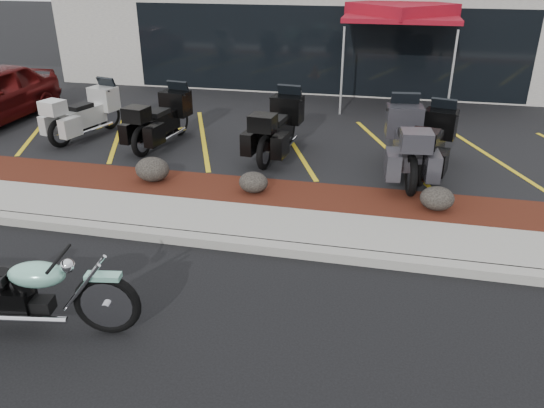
% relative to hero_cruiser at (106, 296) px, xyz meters
% --- Properties ---
extents(ground, '(90.00, 90.00, 0.00)m').
position_rel_hero_cruiser_xyz_m(ground, '(0.91, 1.39, -0.53)').
color(ground, black).
rests_on(ground, ground).
extents(curb, '(24.00, 0.25, 0.15)m').
position_rel_hero_cruiser_xyz_m(curb, '(0.91, 2.29, -0.46)').
color(curb, gray).
rests_on(curb, ground).
extents(sidewalk, '(24.00, 1.20, 0.15)m').
position_rel_hero_cruiser_xyz_m(sidewalk, '(0.91, 2.99, -0.46)').
color(sidewalk, gray).
rests_on(sidewalk, ground).
extents(mulch_bed, '(24.00, 1.20, 0.16)m').
position_rel_hero_cruiser_xyz_m(mulch_bed, '(0.91, 4.19, -0.45)').
color(mulch_bed, '#36100C').
rests_on(mulch_bed, ground).
extents(upper_lot, '(26.00, 9.60, 0.15)m').
position_rel_hero_cruiser_xyz_m(upper_lot, '(0.91, 9.59, -0.46)').
color(upper_lot, black).
rests_on(upper_lot, ground).
extents(dealership_building, '(18.00, 8.16, 4.00)m').
position_rel_hero_cruiser_xyz_m(dealership_building, '(0.91, 15.86, 1.47)').
color(dealership_building, gray).
rests_on(dealership_building, ground).
extents(boulder_left, '(0.66, 0.55, 0.47)m').
position_rel_hero_cruiser_xyz_m(boulder_left, '(-1.33, 4.20, -0.14)').
color(boulder_left, black).
rests_on(boulder_left, mulch_bed).
extents(boulder_mid, '(0.54, 0.45, 0.38)m').
position_rel_hero_cruiser_xyz_m(boulder_mid, '(0.71, 4.10, -0.18)').
color(boulder_mid, black).
rests_on(boulder_mid, mulch_bed).
extents(boulder_right, '(0.58, 0.48, 0.41)m').
position_rel_hero_cruiser_xyz_m(boulder_right, '(3.95, 4.06, -0.17)').
color(boulder_right, black).
rests_on(boulder_right, mulch_bed).
extents(hero_cruiser, '(3.10, 1.25, 1.06)m').
position_rel_hero_cruiser_xyz_m(hero_cruiser, '(0.00, 0.00, 0.00)').
color(hero_cruiser, '#7FC6AD').
rests_on(hero_cruiser, ground).
extents(touring_white, '(1.37, 2.37, 1.30)m').
position_rel_hero_cruiser_xyz_m(touring_white, '(-3.80, 7.20, 0.27)').
color(touring_white, beige).
rests_on(touring_white, upper_lot).
extents(touring_black_front, '(1.18, 2.37, 1.32)m').
position_rel_hero_cruiser_xyz_m(touring_black_front, '(-1.89, 7.09, 0.28)').
color(touring_black_front, black).
rests_on(touring_black_front, upper_lot).
extents(touring_black_mid, '(1.14, 2.45, 1.38)m').
position_rel_hero_cruiser_xyz_m(touring_black_mid, '(0.80, 7.01, 0.31)').
color(touring_black_mid, black).
rests_on(touring_black_mid, upper_lot).
extents(touring_grey, '(1.23, 2.61, 1.47)m').
position_rel_hero_cruiser_xyz_m(touring_grey, '(3.32, 6.43, 0.35)').
color(touring_grey, '#313035').
rests_on(touring_grey, upper_lot).
extents(touring_black_rear, '(1.39, 2.41, 1.32)m').
position_rel_hero_cruiser_xyz_m(touring_black_rear, '(4.11, 6.70, 0.28)').
color(touring_black_rear, black).
rests_on(touring_black_rear, upper_lot).
extents(traffic_cone, '(0.46, 0.46, 0.47)m').
position_rel_hero_cruiser_xyz_m(traffic_cone, '(0.29, 9.15, -0.14)').
color(traffic_cone, orange).
rests_on(traffic_cone, upper_lot).
extents(popup_canopy, '(3.47, 3.47, 2.81)m').
position_rel_hero_cruiser_xyz_m(popup_canopy, '(3.11, 11.25, 2.17)').
color(popup_canopy, silver).
rests_on(popup_canopy, upper_lot).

